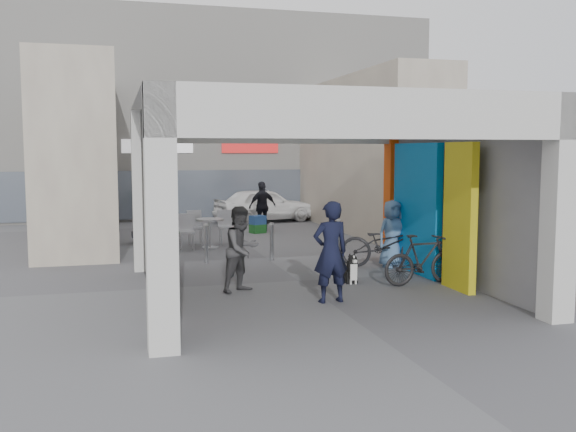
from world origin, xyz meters
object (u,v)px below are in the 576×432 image
object	(u,v)px
produce_stand	(155,232)
man_crates	(262,206)
cafe_set	(204,234)
border_collie	(351,271)
white_van	(264,205)
man_with_dog	(331,252)
bicycle_rear	(423,259)
bicycle_front	(386,244)
man_elderly	(392,234)
man_back_turned	(242,249)

from	to	relation	value
produce_stand	man_crates	distance (m)	4.10
cafe_set	man_crates	size ratio (longest dim) A/B	0.97
cafe_set	man_crates	xyz separation A→B (m)	(2.32, 2.86, 0.48)
cafe_set	border_collie	bearing A→B (deg)	-69.08
border_collie	white_van	size ratio (longest dim) A/B	0.17
cafe_set	border_collie	size ratio (longest dim) A/B	2.58
border_collie	man_with_dog	size ratio (longest dim) A/B	0.35
bicycle_rear	white_van	bearing A→B (deg)	-1.43
bicycle_front	man_crates	bearing A→B (deg)	34.85
bicycle_rear	man_elderly	bearing A→B (deg)	-10.25
white_van	produce_stand	bearing A→B (deg)	124.05
border_collie	man_crates	distance (m)	8.59
man_back_turned	bicycle_front	world-z (taller)	man_back_turned
cafe_set	man_elderly	distance (m)	5.68
border_collie	man_with_dog	bearing A→B (deg)	-122.08
bicycle_front	white_van	distance (m)	9.91
bicycle_front	bicycle_rear	xyz separation A→B (m)	(-0.04, -1.88, -0.04)
man_back_turned	white_van	world-z (taller)	man_back_turned
man_with_dog	white_van	bearing A→B (deg)	-102.34
bicycle_front	man_back_turned	bearing A→B (deg)	138.67
man_crates	man_elderly	bearing A→B (deg)	87.23
produce_stand	white_van	distance (m)	6.29
man_back_turned	man_elderly	bearing A→B (deg)	-8.76
produce_stand	man_with_dog	bearing A→B (deg)	-81.21
cafe_set	bicycle_rear	world-z (taller)	bicycle_rear
man_elderly	bicycle_front	bearing A→B (deg)	-173.92
border_collie	bicycle_front	size ratio (longest dim) A/B	0.30
white_van	man_crates	bearing A→B (deg)	152.74
border_collie	cafe_set	bearing A→B (deg)	112.08
produce_stand	bicycle_rear	world-z (taller)	bicycle_rear
man_with_dog	man_back_turned	xyz separation A→B (m)	(-1.33, 1.23, -0.08)
man_elderly	white_van	distance (m)	9.87
man_back_turned	white_van	size ratio (longest dim) A/B	0.43
man_back_turned	bicycle_rear	world-z (taller)	man_back_turned
cafe_set	bicycle_front	bearing A→B (deg)	-50.88
cafe_set	produce_stand	size ratio (longest dim) A/B	1.23
man_elderly	bicycle_rear	xyz separation A→B (m)	(-0.22, -1.93, -0.26)
man_elderly	man_with_dog	bearing A→B (deg)	-140.46
man_back_turned	bicycle_front	size ratio (longest dim) A/B	0.78
man_with_dog	white_van	world-z (taller)	man_with_dog
border_collie	man_crates	bearing A→B (deg)	90.25
man_elderly	man_crates	xyz separation A→B (m)	(-1.38, 7.15, 0.05)
bicycle_front	man_elderly	bearing A→B (deg)	-48.97
bicycle_front	white_van	bearing A→B (deg)	28.44
border_collie	produce_stand	bearing A→B (deg)	118.62
border_collie	bicycle_rear	bearing A→B (deg)	-20.22
man_elderly	bicycle_front	world-z (taller)	man_elderly
man_crates	bicycle_rear	bearing A→B (deg)	83.60
border_collie	bicycle_front	distance (m)	1.94
man_back_turned	man_crates	size ratio (longest dim) A/B	0.98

